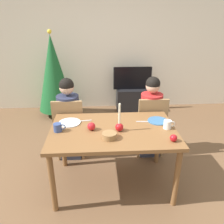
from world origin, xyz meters
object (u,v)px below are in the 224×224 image
chair_right (151,123)px  mug_right (168,124)px  apple_by_left_plate (174,138)px  tv (132,78)px  apple_near_candle (91,126)px  bowl_walnuts (109,136)px  person_left_child (69,120)px  christmas_tree (54,74)px  chair_left (69,125)px  dining_table (113,135)px  person_right_child (150,118)px  candle_centerpiece (119,125)px  mug_left (58,127)px  tv_stand (132,99)px  plate_left (70,123)px  plate_right (158,121)px

chair_right → mug_right: 0.69m
apple_by_left_plate → tv: bearing=90.8°
apple_near_candle → mug_right: bearing=-0.9°
bowl_walnuts → apple_by_left_plate: (0.64, -0.10, 0.01)m
person_left_child → mug_right: bearing=-29.3°
chair_right → christmas_tree: 2.24m
tv → apple_by_left_plate: tv is taller
apple_by_left_plate → mug_right: bearing=85.8°
chair_left → person_left_child: size_ratio=0.77×
dining_table → person_left_child: 0.86m
person_right_child → chair_left: bearing=-178.4°
chair_right → christmas_tree: (-1.59, 1.53, 0.36)m
person_left_child → person_right_child: same height
candle_centerpiece → mug_right: (0.54, 0.03, -0.02)m
bowl_walnuts → mug_right: bearing=15.3°
person_right_child → candle_centerpiece: (-0.51, -0.69, 0.25)m
person_right_child → mug_left: size_ratio=8.78×
chair_left → person_right_child: size_ratio=0.77×
dining_table → person_left_child: bearing=131.7°
tv_stand → mug_right: mug_right is taller
apple_by_left_plate → plate_left: bearing=156.3°
tv → christmas_tree: (-1.57, -0.16, 0.16)m
person_left_child → plate_left: bearing=-81.5°
plate_right → apple_near_candle: (-0.79, -0.18, 0.04)m
dining_table → person_right_child: (0.57, 0.64, -0.10)m
person_right_child → mug_right: person_right_child is taller
dining_table → chair_left: 0.85m
candle_centerpiece → apple_near_candle: 0.31m
plate_left → apple_near_candle: 0.32m
person_right_child → apple_by_left_plate: size_ratio=15.82×
chair_left → candle_centerpiece: (0.63, -0.66, 0.30)m
plate_right → apple_near_candle: size_ratio=2.66×
tv → mug_right: size_ratio=6.01×
candle_centerpiece → mug_right: 0.55m
person_right_child → mug_left: 1.37m
tv → person_left_child: bearing=-124.0°
candle_centerpiece → tv: bearing=78.3°
mug_right → bowl_walnuts: bearing=-164.7°
tv → apple_near_candle: size_ratio=8.78×
person_right_child → bowl_walnuts: 1.07m
plate_left → apple_by_left_plate: apple_by_left_plate is taller
person_right_child → person_left_child: bearing=180.0°
dining_table → christmas_tree: size_ratio=0.83×
christmas_tree → bowl_walnuts: 2.53m
chair_left → chair_right: bearing=0.0°
tv_stand → plate_right: 2.19m
tv_stand → apple_by_left_plate: size_ratio=8.64×
christmas_tree → bowl_walnuts: bearing=-67.7°
dining_table → plate_right: (0.55, 0.17, 0.09)m
plate_left → apple_near_candle: apple_near_candle is taller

